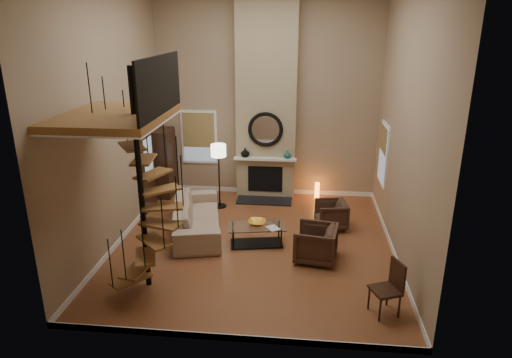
# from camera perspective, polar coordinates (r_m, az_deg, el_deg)

# --- Properties ---
(ground) EXTENTS (6.00, 6.50, 0.01)m
(ground) POSITION_cam_1_polar(r_m,az_deg,el_deg) (10.24, -0.23, -8.19)
(ground) COLOR #995931
(ground) RESTS_ON ground
(back_wall) EXTENTS (6.00, 0.02, 5.50)m
(back_wall) POSITION_cam_1_polar(r_m,az_deg,el_deg) (12.48, 1.37, 10.18)
(back_wall) COLOR #9D8465
(back_wall) RESTS_ON ground
(front_wall) EXTENTS (6.00, 0.02, 5.50)m
(front_wall) POSITION_cam_1_polar(r_m,az_deg,el_deg) (6.19, -3.50, 0.76)
(front_wall) COLOR #9D8465
(front_wall) RESTS_ON ground
(left_wall) EXTENTS (0.02, 6.50, 5.50)m
(left_wall) POSITION_cam_1_polar(r_m,az_deg,el_deg) (10.07, -17.63, 7.11)
(left_wall) COLOR #9D8465
(left_wall) RESTS_ON ground
(right_wall) EXTENTS (0.02, 6.50, 5.50)m
(right_wall) POSITION_cam_1_polar(r_m,az_deg,el_deg) (9.46, 18.23, 6.32)
(right_wall) COLOR #9D8465
(right_wall) RESTS_ON ground
(baseboard_back) EXTENTS (6.00, 0.02, 0.12)m
(baseboard_back) POSITION_cam_1_polar(r_m,az_deg,el_deg) (13.16, 1.28, -1.47)
(baseboard_back) COLOR white
(baseboard_back) RESTS_ON ground
(baseboard_front) EXTENTS (6.00, 0.02, 0.12)m
(baseboard_front) POSITION_cam_1_polar(r_m,az_deg,el_deg) (7.49, -3.05, -19.13)
(baseboard_front) COLOR white
(baseboard_front) RESTS_ON ground
(baseboard_left) EXTENTS (0.02, 6.50, 0.12)m
(baseboard_left) POSITION_cam_1_polar(r_m,az_deg,el_deg) (10.91, -16.16, -6.82)
(baseboard_left) COLOR white
(baseboard_left) RESTS_ON ground
(baseboard_right) EXTENTS (0.02, 6.50, 0.12)m
(baseboard_right) POSITION_cam_1_polar(r_m,az_deg,el_deg) (10.36, 16.63, -8.32)
(baseboard_right) COLOR white
(baseboard_right) RESTS_ON ground
(chimney_breast) EXTENTS (1.60, 0.38, 5.50)m
(chimney_breast) POSITION_cam_1_polar(r_m,az_deg,el_deg) (12.29, 1.30, 10.05)
(chimney_breast) COLOR tan
(chimney_breast) RESTS_ON ground
(hearth) EXTENTS (1.50, 0.60, 0.04)m
(hearth) POSITION_cam_1_polar(r_m,az_deg,el_deg) (12.55, 1.03, -2.71)
(hearth) COLOR black
(hearth) RESTS_ON ground
(firebox) EXTENTS (0.95, 0.02, 0.72)m
(firebox) POSITION_cam_1_polar(r_m,az_deg,el_deg) (12.64, 1.15, 0.01)
(firebox) COLOR black
(firebox) RESTS_ON chimney_breast
(mantel) EXTENTS (1.70, 0.18, 0.06)m
(mantel) POSITION_cam_1_polar(r_m,az_deg,el_deg) (12.38, 1.14, 2.51)
(mantel) COLOR white
(mantel) RESTS_ON chimney_breast
(mirror_frame) EXTENTS (0.94, 0.10, 0.94)m
(mirror_frame) POSITION_cam_1_polar(r_m,az_deg,el_deg) (12.23, 1.19, 6.18)
(mirror_frame) COLOR black
(mirror_frame) RESTS_ON chimney_breast
(mirror_disc) EXTENTS (0.80, 0.01, 0.80)m
(mirror_disc) POSITION_cam_1_polar(r_m,az_deg,el_deg) (12.24, 1.19, 6.19)
(mirror_disc) COLOR white
(mirror_disc) RESTS_ON chimney_breast
(vase_left) EXTENTS (0.24, 0.24, 0.25)m
(vase_left) POSITION_cam_1_polar(r_m,az_deg,el_deg) (12.43, -1.37, 3.32)
(vase_left) COLOR black
(vase_left) RESTS_ON mantel
(vase_right) EXTENTS (0.20, 0.20, 0.21)m
(vase_right) POSITION_cam_1_polar(r_m,az_deg,el_deg) (12.35, 3.94, 3.07)
(vase_right) COLOR #174F52
(vase_right) RESTS_ON mantel
(window_back) EXTENTS (1.02, 0.06, 1.52)m
(window_back) POSITION_cam_1_polar(r_m,az_deg,el_deg) (12.96, -7.11, 5.30)
(window_back) COLOR white
(window_back) RESTS_ON back_wall
(window_right) EXTENTS (0.06, 1.02, 1.52)m
(window_right) POSITION_cam_1_polar(r_m,az_deg,el_deg) (11.63, 15.60, 3.14)
(window_right) COLOR white
(window_right) RESTS_ON right_wall
(entry_door) EXTENTS (0.10, 1.05, 2.16)m
(entry_door) POSITION_cam_1_polar(r_m,az_deg,el_deg) (12.09, -13.36, 1.08)
(entry_door) COLOR white
(entry_door) RESTS_ON ground
(loft) EXTENTS (1.70, 2.20, 1.09)m
(loft) POSITION_cam_1_polar(r_m,az_deg,el_deg) (7.98, -16.62, 7.80)
(loft) COLOR olive
(loft) RESTS_ON left_wall
(spiral_stair) EXTENTS (1.47, 1.47, 4.06)m
(spiral_stair) POSITION_cam_1_polar(r_m,az_deg,el_deg) (8.29, -13.97, -2.04)
(spiral_stair) COLOR black
(spiral_stair) RESTS_ON ground
(hutch) EXTENTS (0.40, 0.84, 1.88)m
(hutch) POSITION_cam_1_polar(r_m,az_deg,el_deg) (12.96, -11.21, 1.99)
(hutch) COLOR #321B10
(hutch) RESTS_ON ground
(sofa) EXTENTS (1.56, 2.77, 0.76)m
(sofa) POSITION_cam_1_polar(r_m,az_deg,el_deg) (10.78, -7.43, -4.54)
(sofa) COLOR tan
(sofa) RESTS_ON ground
(armchair_near) EXTENTS (0.81, 0.80, 0.65)m
(armchair_near) POSITION_cam_1_polar(r_m,az_deg,el_deg) (11.01, 9.69, -4.37)
(armchair_near) COLOR #422B1E
(armchair_near) RESTS_ON ground
(armchair_far) EXTENTS (0.96, 0.94, 0.77)m
(armchair_far) POSITION_cam_1_polar(r_m,az_deg,el_deg) (9.57, 7.91, -8.04)
(armchair_far) COLOR #422B1E
(armchair_far) RESTS_ON ground
(coffee_table) EXTENTS (1.34, 0.84, 0.46)m
(coffee_table) POSITION_cam_1_polar(r_m,az_deg,el_deg) (10.13, 0.08, -6.68)
(coffee_table) COLOR silver
(coffee_table) RESTS_ON ground
(bowl) EXTENTS (0.40, 0.40, 0.10)m
(bowl) POSITION_cam_1_polar(r_m,az_deg,el_deg) (10.08, 0.11, -5.46)
(bowl) COLOR gold
(bowl) RESTS_ON coffee_table
(book) EXTENTS (0.35, 0.37, 0.03)m
(book) POSITION_cam_1_polar(r_m,az_deg,el_deg) (9.89, 2.02, -6.21)
(book) COLOR gray
(book) RESTS_ON coffee_table
(floor_lamp) EXTENTS (0.39, 0.39, 1.71)m
(floor_lamp) POSITION_cam_1_polar(r_m,az_deg,el_deg) (11.79, -4.69, 2.93)
(floor_lamp) COLOR black
(floor_lamp) RESTS_ON ground
(accent_lamp) EXTENTS (0.13, 0.13, 0.46)m
(accent_lamp) POSITION_cam_1_polar(r_m,az_deg,el_deg) (12.74, 7.62, -1.44)
(accent_lamp) COLOR orange
(accent_lamp) RESTS_ON ground
(side_chair) EXTENTS (0.57, 0.57, 0.96)m
(side_chair) POSITION_cam_1_polar(r_m,az_deg,el_deg) (8.13, 16.38, -12.58)
(side_chair) COLOR #321B10
(side_chair) RESTS_ON ground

